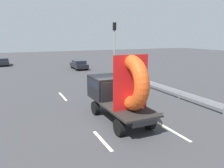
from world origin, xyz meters
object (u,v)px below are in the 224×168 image
distant_sedan (79,64)px  oncoming_car (4,62)px  flatbed_truck (118,89)px  traffic_light (114,42)px

distant_sedan → oncoming_car: 13.32m
distant_sedan → oncoming_car: bearing=138.0°
flatbed_truck → traffic_light: (6.13, 13.25, 2.27)m
distant_sedan → traffic_light: 7.67m
flatbed_truck → traffic_light: traffic_light is taller
flatbed_truck → oncoming_car: 29.29m
distant_sedan → traffic_light: traffic_light is taller
traffic_light → oncoming_car: bearing=129.1°
flatbed_truck → traffic_light: 14.78m
traffic_light → oncoming_car: (-12.47, 15.32, -3.36)m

